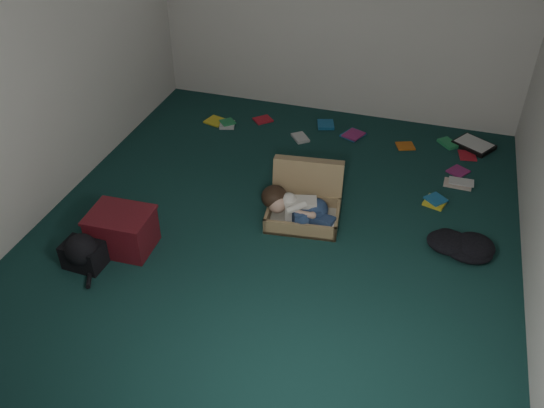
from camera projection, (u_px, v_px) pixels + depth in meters
The scene contains 10 objects.
floor at pixel (277, 227), 4.95m from camera, with size 4.50×4.50×0.00m, color #123632.
wall_front at pixel (126, 305), 2.45m from camera, with size 4.50×4.50×0.00m, color silver.
wall_left at pixel (42, 56), 4.66m from camera, with size 4.50×4.50×0.00m, color silver.
suitcase at pixel (305, 201), 5.02m from camera, with size 0.69×0.67×0.45m.
person at pixel (298, 207), 4.88m from camera, with size 0.68×0.33×0.28m.
maroon_bin at pixel (122, 231), 4.64m from camera, with size 0.51×0.41×0.34m.
backpack at pixel (84, 254), 4.50m from camera, with size 0.39×0.31×0.23m, color black, non-canonical shape.
clothing_pile at pixel (460, 246), 4.66m from camera, with size 0.41×0.33×0.13m, color black, non-canonical shape.
paper_tray at pixel (474, 145), 6.01m from camera, with size 0.46×0.43×0.05m.
book_scatter at pixel (358, 146), 6.03m from camera, with size 2.95×1.37×0.02m.
Camera 1 is at (1.10, -3.70, 3.11)m, focal length 38.00 mm.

